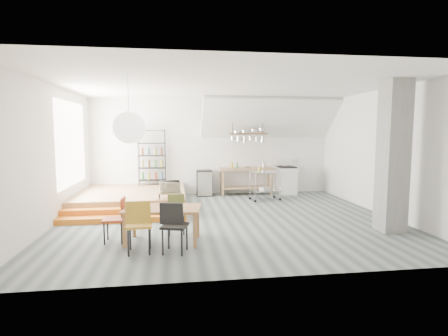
{
  "coord_description": "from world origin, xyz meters",
  "views": [
    {
      "loc": [
        -1.22,
        -8.28,
        2.13
      ],
      "look_at": [
        0.02,
        0.8,
        1.17
      ],
      "focal_mm": 28.0,
      "sensor_mm": 36.0,
      "label": 1
    }
  ],
  "objects": [
    {
      "name": "rolling_cart",
      "position": [
        1.5,
        2.15,
        0.58
      ],
      "size": [
        0.98,
        0.65,
        0.89
      ],
      "rotation": [
        0.0,
        0.0,
        0.17
      ],
      "color": "silver",
      "rests_on": "ground"
    },
    {
      "name": "pot_rack",
      "position": [
        1.13,
        2.92,
        1.98
      ],
      "size": [
        1.2,
        0.5,
        1.43
      ],
      "color": "#42291A",
      "rests_on": "ceiling"
    },
    {
      "name": "dining_table",
      "position": [
        -1.5,
        -1.62,
        0.61
      ],
      "size": [
        1.53,
        0.99,
        0.68
      ],
      "rotation": [
        0.0,
        0.0,
        -0.14
      ],
      "color": "olive",
      "rests_on": "ground"
    },
    {
      "name": "mini_fridge",
      "position": [
        -0.31,
        3.2,
        0.42
      ],
      "size": [
        0.5,
        0.5,
        0.84
      ],
      "primitive_type": "cube",
      "color": "black",
      "rests_on": "ground"
    },
    {
      "name": "wall_right",
      "position": [
        4.0,
        0.0,
        1.6
      ],
      "size": [
        0.04,
        7.0,
        3.2
      ],
      "primitive_type": "cube",
      "color": "silver",
      "rests_on": "ground"
    },
    {
      "name": "slope_ceiling",
      "position": [
        1.8,
        2.9,
        2.55
      ],
      "size": [
        4.4,
        1.44,
        1.32
      ],
      "primitive_type": "cube",
      "rotation": [
        -0.73,
        0.0,
        0.0
      ],
      "color": "white",
      "rests_on": "wall_back"
    },
    {
      "name": "wall_back",
      "position": [
        0.0,
        3.5,
        1.6
      ],
      "size": [
        8.0,
        0.04,
        3.2
      ],
      "primitive_type": "cube",
      "color": "silver",
      "rests_on": "ground"
    },
    {
      "name": "chair_mustard",
      "position": [
        -1.88,
        -2.23,
        0.57
      ],
      "size": [
        0.45,
        0.45,
        0.96
      ],
      "rotation": [
        0.0,
        0.0,
        3.18
      ],
      "color": "#A2741B",
      "rests_on": "ground"
    },
    {
      "name": "platform",
      "position": [
        -2.5,
        2.0,
        0.2
      ],
      "size": [
        3.0,
        3.0,
        0.4
      ],
      "primitive_type": "cube",
      "color": "#946C4A",
      "rests_on": "ground"
    },
    {
      "name": "step_lower",
      "position": [
        -2.5,
        0.05,
        0.07
      ],
      "size": [
        3.0,
        0.35,
        0.13
      ],
      "primitive_type": "cube",
      "color": "orange",
      "rests_on": "ground"
    },
    {
      "name": "chair_red",
      "position": [
        -2.35,
        -1.49,
        0.52
      ],
      "size": [
        0.4,
        0.4,
        0.87
      ],
      "rotation": [
        0.0,
        0.0,
        -1.58
      ],
      "color": "#A33217",
      "rests_on": "ground"
    },
    {
      "name": "step_upper",
      "position": [
        -2.5,
        0.4,
        0.13
      ],
      "size": [
        3.0,
        0.35,
        0.27
      ],
      "primitive_type": "cube",
      "color": "orange",
      "rests_on": "ground"
    },
    {
      "name": "microwave",
      "position": [
        -1.4,
        0.75,
        0.71
      ],
      "size": [
        0.54,
        0.38,
        0.28
      ],
      "primitive_type": "imported",
      "rotation": [
        0.0,
        0.0,
        0.08
      ],
      "color": "beige",
      "rests_on": "microwave_shelf"
    },
    {
      "name": "kitchen_counter",
      "position": [
        1.1,
        3.15,
        0.63
      ],
      "size": [
        1.8,
        0.6,
        0.91
      ],
      "color": "#946C4A",
      "rests_on": "ground"
    },
    {
      "name": "concrete_column",
      "position": [
        3.3,
        -1.5,
        1.6
      ],
      "size": [
        0.5,
        0.5,
        3.2
      ],
      "primitive_type": "cube",
      "color": "slate",
      "rests_on": "ground"
    },
    {
      "name": "bowl",
      "position": [
        1.13,
        3.1,
        0.93
      ],
      "size": [
        0.26,
        0.26,
        0.05
      ],
      "primitive_type": "imported",
      "rotation": [
        0.0,
        0.0,
        0.32
      ],
      "color": "silver",
      "rests_on": "kitchen_counter"
    },
    {
      "name": "stove",
      "position": [
        2.5,
        3.16,
        0.48
      ],
      "size": [
        0.6,
        0.6,
        1.18
      ],
      "color": "white",
      "rests_on": "ground"
    },
    {
      "name": "ceiling",
      "position": [
        0.0,
        0.0,
        3.2
      ],
      "size": [
        8.0,
        7.0,
        0.02
      ],
      "primitive_type": "cube",
      "color": "white",
      "rests_on": "wall_back"
    },
    {
      "name": "chair_olive",
      "position": [
        -1.24,
        -1.0,
        0.48
      ],
      "size": [
        0.38,
        0.38,
        0.81
      ],
      "rotation": [
        0.0,
        0.0,
        0.02
      ],
      "color": "#5B6530",
      "rests_on": "ground"
    },
    {
      "name": "floor",
      "position": [
        0.0,
        0.0,
        0.0
      ],
      "size": [
        8.0,
        8.0,
        0.0
      ],
      "primitive_type": "plane",
      "color": "#495355",
      "rests_on": "ground"
    },
    {
      "name": "microwave_shelf",
      "position": [
        -1.4,
        0.75,
        0.55
      ],
      "size": [
        0.6,
        0.4,
        0.16
      ],
      "color": "#946C4A",
      "rests_on": "platform"
    },
    {
      "name": "paper_lantern",
      "position": [
        -2.09,
        -1.53,
        2.2
      ],
      "size": [
        0.6,
        0.6,
        0.6
      ],
      "primitive_type": "sphere",
      "color": "white",
      "rests_on": "ceiling"
    },
    {
      "name": "chair_black",
      "position": [
        -1.29,
        -2.31,
        0.55
      ],
      "size": [
        0.53,
        0.53,
        0.93
      ],
      "rotation": [
        0.0,
        0.0,
        2.86
      ],
      "color": "black",
      "rests_on": "ground"
    },
    {
      "name": "wall_left",
      "position": [
        -4.0,
        0.0,
        1.6
      ],
      "size": [
        0.04,
        7.0,
        3.2
      ],
      "primitive_type": "cube",
      "color": "silver",
      "rests_on": "ground"
    },
    {
      "name": "window_pane",
      "position": [
        -3.98,
        1.5,
        1.8
      ],
      "size": [
        0.02,
        2.5,
        2.2
      ],
      "primitive_type": "cube",
      "color": "white",
      "rests_on": "wall_left"
    },
    {
      "name": "wire_shelving",
      "position": [
        -2.0,
        3.2,
        1.33
      ],
      "size": [
        0.88,
        0.38,
        1.8
      ],
      "color": "black",
      "rests_on": "platform"
    }
  ]
}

